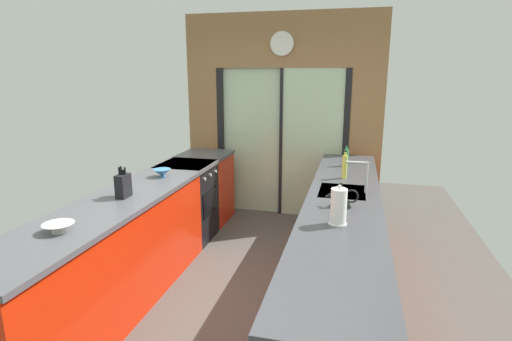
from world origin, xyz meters
The scene contains 13 objects.
ground_plane centered at (0.00, 0.60, -0.01)m, with size 5.04×7.60×0.02m, color #4C4742.
back_wall_unit centered at (0.00, 2.40, 1.53)m, with size 2.64×0.12×2.70m.
left_counter_run centered at (-0.91, 0.13, 0.47)m, with size 0.62×3.80×0.92m.
right_counter_run centered at (0.91, 0.30, 0.46)m, with size 0.62×3.80×0.92m.
sink_faucet centered at (1.06, 0.55, 1.10)m, with size 0.19×0.02×0.28m.
oven_range centered at (-0.91, 1.25, 0.46)m, with size 0.60×0.60×0.92m.
mixing_bowl_near centered at (-0.89, -0.86, 0.95)m, with size 0.20×0.20×0.06m.
mixing_bowl_far centered at (-0.89, 0.62, 0.96)m, with size 0.18×0.18×0.08m.
knife_block centered at (-0.89, -0.08, 1.02)m, with size 0.08×0.14×0.27m.
kettle centered at (0.89, 0.11, 1.01)m, with size 0.26×0.17×0.20m.
soap_bottle_near centered at (0.89, 1.00, 1.04)m, with size 0.05×0.05×0.28m.
soap_bottle_far centered at (0.89, 1.56, 1.02)m, with size 0.06×0.06×0.23m.
paper_towel_roll centered at (0.89, -0.29, 1.05)m, with size 0.13×0.13×0.29m.
Camera 1 is at (0.97, -2.96, 1.95)m, focal length 28.30 mm.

